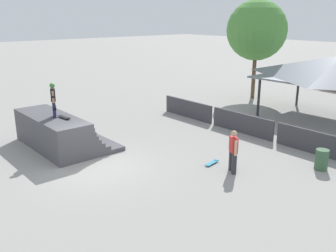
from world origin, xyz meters
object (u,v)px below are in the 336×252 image
(parked_car_red, at_px, (336,82))
(tree_beside_pavilion, at_px, (257,30))
(trash_bin, at_px, (322,160))
(skateboard_on_deck, at_px, (64,117))
(bystander_walking, at_px, (233,149))
(skateboard_on_ground, at_px, (212,163))
(skater_on_deck, at_px, (53,98))

(parked_car_red, bearing_deg, tree_beside_pavilion, -100.90)
(trash_bin, bearing_deg, skateboard_on_deck, -141.45)
(bystander_walking, distance_m, skateboard_on_ground, 1.42)
(bystander_walking, xyz_separation_m, parked_car_red, (-5.71, 20.05, -0.36))
(skateboard_on_ground, bearing_deg, parked_car_red, 3.17)
(skater_on_deck, relative_size, parked_car_red, 0.34)
(tree_beside_pavilion, bearing_deg, skateboard_on_deck, -84.12)
(parked_car_red, bearing_deg, trash_bin, -59.43)
(tree_beside_pavilion, bearing_deg, bystander_walking, -55.82)
(skateboard_on_deck, bearing_deg, bystander_walking, 25.38)
(bystander_walking, relative_size, parked_car_red, 0.38)
(skater_on_deck, distance_m, parked_car_red, 24.33)
(skateboard_on_ground, bearing_deg, skater_on_deck, 115.37)
(bystander_walking, distance_m, parked_car_red, 20.85)
(skateboard_on_ground, xyz_separation_m, tree_beside_pavilion, (-7.04, 11.97, 4.92))
(bystander_walking, xyz_separation_m, tree_beside_pavilion, (-8.14, 11.98, 4.01))
(skater_on_deck, bearing_deg, bystander_walking, 53.76)
(bystander_walking, height_order, tree_beside_pavilion, tree_beside_pavilion)
(skater_on_deck, distance_m, bystander_walking, 8.32)
(skater_on_deck, distance_m, skateboard_on_ground, 7.65)
(skateboard_on_ground, relative_size, trash_bin, 0.96)
(bystander_walking, bearing_deg, trash_bin, -93.35)
(skateboard_on_ground, bearing_deg, trash_bin, -57.87)
(parked_car_red, bearing_deg, skateboard_on_deck, -86.03)
(skateboard_on_deck, bearing_deg, trash_bin, 32.55)
(skateboard_on_deck, relative_size, tree_beside_pavilion, 0.12)
(skateboard_on_deck, bearing_deg, tree_beside_pavilion, 89.89)
(skater_on_deck, relative_size, trash_bin, 1.84)
(bystander_walking, height_order, parked_car_red, bystander_walking)
(bystander_walking, height_order, trash_bin, bystander_walking)
(skateboard_on_deck, height_order, trash_bin, skateboard_on_deck)
(bystander_walking, xyz_separation_m, trash_bin, (2.17, 2.94, -0.54))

